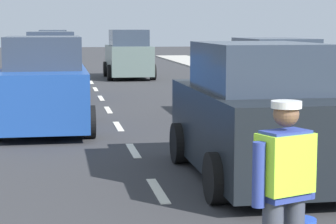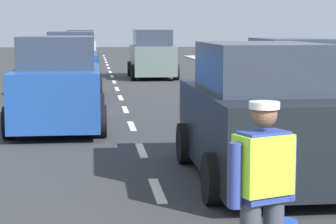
% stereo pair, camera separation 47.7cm
% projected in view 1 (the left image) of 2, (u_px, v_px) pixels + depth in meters
% --- Properties ---
extents(ground_plane, '(96.00, 96.00, 0.00)m').
position_uv_depth(ground_plane, '(95.00, 89.00, 24.10)').
color(ground_plane, '#333335').
extents(lane_center_line, '(0.14, 46.40, 0.01)m').
position_uv_depth(lane_center_line, '(89.00, 79.00, 28.21)').
color(lane_center_line, silver).
rests_on(lane_center_line, ground).
extents(road_worker, '(0.69, 0.54, 1.67)m').
position_uv_depth(road_worker, '(286.00, 186.00, 5.59)').
color(road_worker, '#383D4C').
rests_on(road_worker, ground).
extents(car_outgoing_far, '(2.05, 3.85, 2.13)m').
position_uv_depth(car_outgoing_far, '(129.00, 56.00, 28.77)').
color(car_outgoing_far, slate).
rests_on(car_outgoing_far, ground).
extents(car_parked_far, '(2.00, 4.38, 2.00)m').
position_uv_depth(car_parked_far, '(273.00, 81.00, 16.25)').
color(car_parked_far, black).
rests_on(car_parked_far, ground).
extents(car_oncoming_third, '(2.07, 4.29, 2.06)m').
position_uv_depth(car_oncoming_third, '(53.00, 48.00, 38.98)').
color(car_oncoming_third, silver).
rests_on(car_oncoming_third, ground).
extents(car_oncoming_second, '(1.90, 4.05, 2.12)m').
position_uv_depth(car_oncoming_second, '(51.00, 67.00, 21.12)').
color(car_oncoming_second, '#1E4799').
rests_on(car_oncoming_second, ground).
extents(car_oncoming_lead, '(2.09, 3.95, 2.07)m').
position_uv_depth(car_oncoming_lead, '(44.00, 87.00, 14.40)').
color(car_oncoming_lead, '#1E4799').
rests_on(car_oncoming_lead, ground).
extents(car_outgoing_ahead, '(2.06, 4.17, 2.05)m').
position_uv_depth(car_outgoing_ahead, '(256.00, 116.00, 9.77)').
color(car_outgoing_ahead, black).
rests_on(car_outgoing_ahead, ground).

